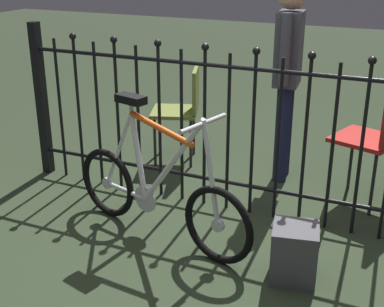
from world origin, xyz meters
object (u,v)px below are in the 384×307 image
chair_red (377,134)px  chair_olive (183,105)px  person_visitor (288,67)px  bicycle (158,192)px  display_crate (294,253)px

chair_red → chair_olive: chair_red is taller
person_visitor → chair_olive: bearing=-179.8°
bicycle → person_visitor: bearing=69.7°
display_crate → bicycle: bearing=174.2°
person_visitor → display_crate: 1.60m
bicycle → display_crate: (0.91, -0.09, -0.15)m
bicycle → chair_red: (1.18, 1.04, 0.22)m
bicycle → chair_olive: bearing=108.1°
chair_red → person_visitor: person_visitor is taller
chair_red → chair_olive: (-1.59, 0.21, -0.04)m
bicycle → person_visitor: 1.46m
person_visitor → chair_red: bearing=-16.8°
bicycle → chair_olive: size_ratio=1.71×
display_crate → chair_olive: bearing=134.5°
chair_olive → chair_red: bearing=-7.6°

